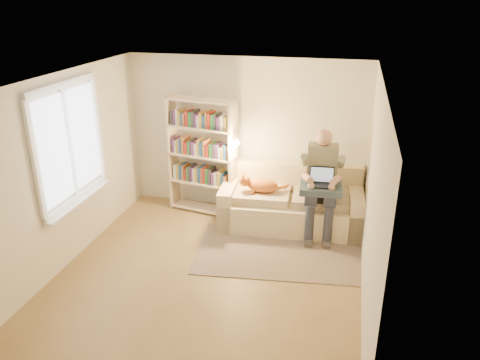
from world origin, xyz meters
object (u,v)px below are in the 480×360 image
(sofa, at_px, (291,205))
(person, at_px, (322,178))
(laptop, at_px, (326,181))
(cat, at_px, (257,185))
(bookshelf, at_px, (202,151))

(sofa, height_order, person, person)
(laptop, bearing_deg, cat, 170.39)
(sofa, xyz_separation_m, laptop, (0.54, -0.28, 0.59))
(cat, xyz_separation_m, bookshelf, (-1.00, 0.33, 0.37))
(person, xyz_separation_m, cat, (-0.99, -0.05, -0.20))
(person, height_order, bookshelf, bookshelf)
(person, xyz_separation_m, laptop, (0.08, -0.15, 0.02))
(laptop, bearing_deg, bookshelf, 164.09)
(laptop, xyz_separation_m, bookshelf, (-2.06, 0.44, 0.16))
(sofa, relative_size, laptop, 5.93)
(cat, height_order, bookshelf, bookshelf)
(bookshelf, bearing_deg, laptop, -1.93)
(cat, bearing_deg, bookshelf, 157.68)
(sofa, distance_m, laptop, 0.85)
(sofa, relative_size, person, 1.40)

